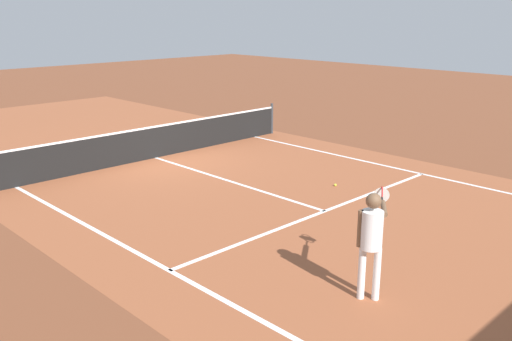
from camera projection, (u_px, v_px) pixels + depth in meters
name	position (u px, v px, depth m)	size (l,w,h in m)	color
ground_plane	(156.00, 158.00, 16.40)	(60.00, 60.00, 0.00)	brown
court_surface_inbounds	(156.00, 158.00, 16.40)	(10.62, 24.40, 0.00)	#9E5433
line_sideline_left	(154.00, 262.00, 9.55)	(0.10, 11.89, 0.01)	white
line_sideline_right	(407.00, 170.00, 15.07)	(0.10, 11.89, 0.01)	white
line_service_near	(325.00, 211.00, 12.00)	(8.22, 0.10, 0.01)	white
line_center_service	(227.00, 180.00, 14.20)	(0.10, 6.40, 0.01)	white
net	(155.00, 142.00, 16.27)	(9.98, 0.09, 1.07)	#33383D
player_near	(372.00, 234.00, 8.08)	(1.12, 0.67, 1.67)	white
tennis_ball_mid_court	(335.00, 185.00, 13.72)	(0.07, 0.07, 0.07)	#CCE033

